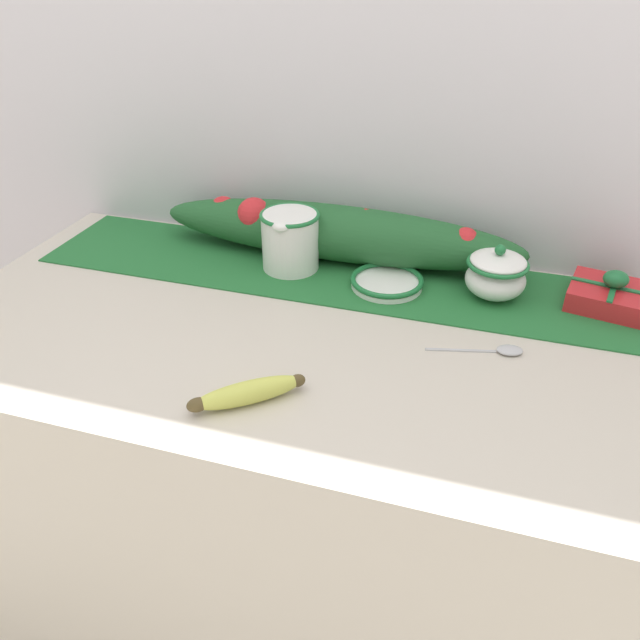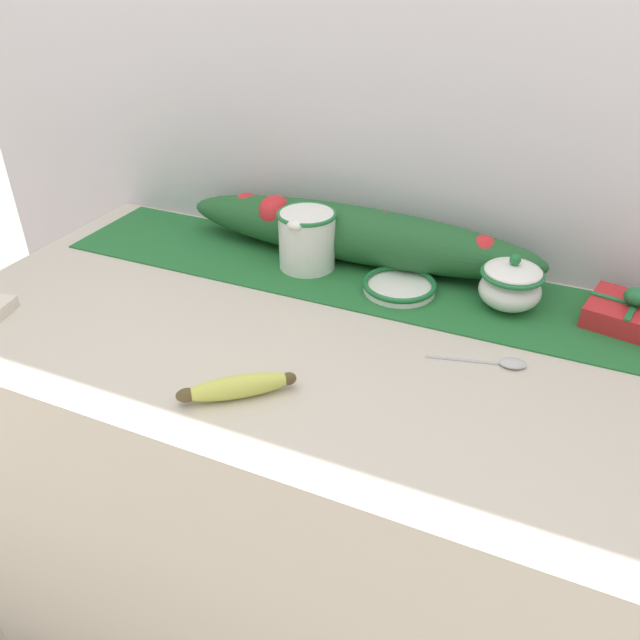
{
  "view_description": "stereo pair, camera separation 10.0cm",
  "coord_description": "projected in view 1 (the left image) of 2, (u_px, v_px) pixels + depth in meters",
  "views": [
    {
      "loc": [
        0.31,
        -0.86,
        1.49
      ],
      "look_at": [
        0.06,
        -0.04,
        0.96
      ],
      "focal_mm": 35.0,
      "sensor_mm": 36.0,
      "label": 1
    },
    {
      "loc": [
        0.41,
        -0.82,
        1.49
      ],
      "look_at": [
        0.06,
        -0.04,
        0.96
      ],
      "focal_mm": 35.0,
      "sensor_mm": 36.0,
      "label": 2
    }
  ],
  "objects": [
    {
      "name": "ground_plane",
      "position": [
        302.0,
        630.0,
        1.57
      ],
      "size": [
        12.0,
        12.0,
        0.0
      ],
      "primitive_type": "plane",
      "color": "#B2A899"
    },
    {
      "name": "countertop",
      "position": [
        298.0,
        506.0,
        1.32
      ],
      "size": [
        1.28,
        0.68,
        0.91
      ],
      "primitive_type": "cube",
      "color": "beige",
      "rests_on": "ground_plane"
    },
    {
      "name": "back_wall",
      "position": [
        350.0,
        107.0,
        1.22
      ],
      "size": [
        2.08,
        0.04,
        2.4
      ],
      "primitive_type": "cube",
      "color": "silver",
      "rests_on": "ground_plane"
    },
    {
      "name": "table_runner",
      "position": [
        327.0,
        273.0,
        1.25
      ],
      "size": [
        1.18,
        0.25,
        0.0
      ],
      "primitive_type": "cube",
      "color": "#236B33",
      "rests_on": "countertop"
    },
    {
      "name": "cream_pitcher",
      "position": [
        290.0,
        239.0,
        1.23
      ],
      "size": [
        0.12,
        0.14,
        0.12
      ],
      "color": "white",
      "rests_on": "countertop"
    },
    {
      "name": "sugar_bowl",
      "position": [
        496.0,
        274.0,
        1.14
      ],
      "size": [
        0.11,
        0.11,
        0.1
      ],
      "color": "white",
      "rests_on": "countertop"
    },
    {
      "name": "small_dish",
      "position": [
        387.0,
        282.0,
        1.19
      ],
      "size": [
        0.14,
        0.14,
        0.02
      ],
      "color": "white",
      "rests_on": "countertop"
    },
    {
      "name": "banana",
      "position": [
        248.0,
        393.0,
        0.9
      ],
      "size": [
        0.15,
        0.13,
        0.03
      ],
      "rotation": [
        0.0,
        0.0,
        0.68
      ],
      "color": "#CCD156",
      "rests_on": "countertop"
    },
    {
      "name": "spoon",
      "position": [
        505.0,
        350.0,
        1.01
      ],
      "size": [
        0.16,
        0.05,
        0.01
      ],
      "rotation": [
        0.0,
        0.0,
        0.24
      ],
      "color": "#B7B7BC",
      "rests_on": "countertop"
    },
    {
      "name": "gift_box",
      "position": [
        611.0,
        295.0,
        1.12
      ],
      "size": [
        0.16,
        0.15,
        0.07
      ],
      "rotation": [
        0.0,
        0.0,
        -0.2
      ],
      "color": "red",
      "rests_on": "countertop"
    },
    {
      "name": "poinsettia_garland",
      "position": [
        334.0,
        232.0,
        1.27
      ],
      "size": [
        0.76,
        0.12,
        0.12
      ],
      "color": "#235B2D",
      "rests_on": "countertop"
    }
  ]
}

